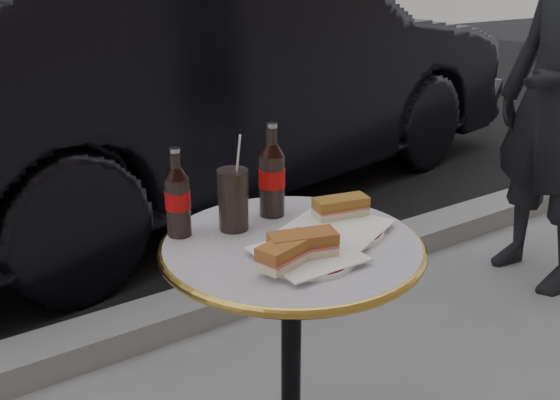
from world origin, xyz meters
TOP-DOWN VIEW (x-y plane):
  - curb at (0.00, 0.90)m, footprint 40.00×0.20m
  - bistro_table at (0.00, 0.00)m, footprint 0.62×0.62m
  - plate_left at (-0.03, -0.10)m, footprint 0.25×0.25m
  - plate_right at (0.12, -0.02)m, footprint 0.28×0.28m
  - sandwich_left_a at (-0.09, -0.11)m, footprint 0.16×0.10m
  - sandwich_left_b at (-0.04, -0.10)m, footprint 0.16×0.11m
  - sandwich_right at (0.17, 0.03)m, footprint 0.15×0.09m
  - cola_bottle_left at (-0.20, 0.18)m, footprint 0.07×0.07m
  - cola_bottle_right at (0.05, 0.16)m, footprint 0.07×0.07m
  - cola_glass at (-0.08, 0.14)m, footprint 0.09×0.09m
  - parked_car at (1.00, 2.20)m, footprint 2.31×4.55m

SIDE VIEW (x-z plane):
  - curb at x=0.00m, z-range -0.01..0.11m
  - bistro_table at x=0.00m, z-range 0.00..0.73m
  - parked_car at x=1.00m, z-range 0.00..1.43m
  - plate_left at x=-0.03m, z-range 0.73..0.74m
  - plate_right at x=0.12m, z-range 0.73..0.74m
  - sandwich_right at x=0.17m, z-range 0.74..0.79m
  - sandwich_left_a at x=-0.09m, z-range 0.74..0.79m
  - sandwich_left_b at x=-0.04m, z-range 0.74..0.80m
  - cola_glass at x=-0.08m, z-range 0.73..0.89m
  - cola_bottle_left at x=-0.20m, z-range 0.73..0.95m
  - cola_bottle_right at x=0.05m, z-range 0.73..0.98m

